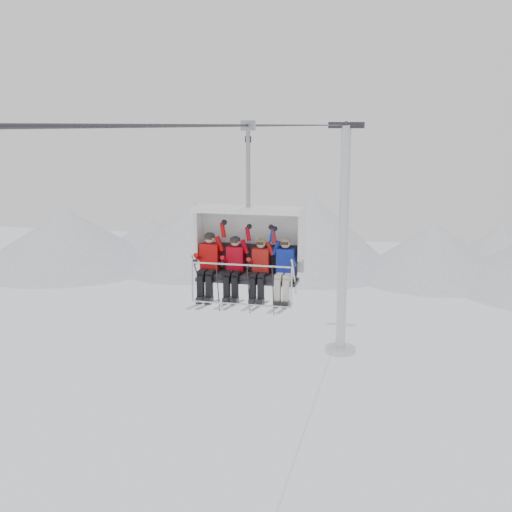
% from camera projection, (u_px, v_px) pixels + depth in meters
% --- Properties ---
extents(ridgeline, '(72.00, 21.00, 7.00)m').
position_uv_depth(ridgeline, '(347.00, 244.00, 57.26)').
color(ridgeline, silver).
rests_on(ridgeline, ground).
extents(lift_tower_right, '(2.00, 1.80, 13.48)m').
position_uv_depth(lift_tower_right, '(343.00, 257.00, 37.19)').
color(lift_tower_right, silver).
rests_on(lift_tower_right, ground).
extents(haul_cable, '(0.06, 50.00, 0.06)m').
position_uv_depth(haul_cable, '(256.00, 125.00, 14.70)').
color(haul_cable, '#29292E').
rests_on(haul_cable, lift_tower_left).
extents(chairlift_carrier, '(2.45, 1.17, 3.98)m').
position_uv_depth(chairlift_carrier, '(250.00, 242.00, 14.63)').
color(chairlift_carrier, black).
rests_on(chairlift_carrier, haul_cable).
extents(skier_far_left, '(0.42, 1.69, 1.67)m').
position_uv_depth(skier_far_left, '(209.00, 263.00, 14.63)').
color(skier_far_left, '#C10B0B').
rests_on(skier_far_left, chairlift_carrier).
extents(skier_center_left, '(0.39, 1.69, 1.57)m').
position_uv_depth(skier_center_left, '(234.00, 265.00, 14.49)').
color(skier_center_left, '#B90416').
rests_on(skier_center_left, chairlift_carrier).
extents(skier_center_right, '(0.38, 1.69, 1.54)m').
position_uv_depth(skier_center_right, '(260.00, 267.00, 14.36)').
color(skier_center_right, '#B11713').
rests_on(skier_center_right, chairlift_carrier).
extents(skier_far_right, '(0.39, 1.69, 1.58)m').
position_uv_depth(skier_far_right, '(285.00, 268.00, 14.23)').
color(skier_far_right, '#122497').
rests_on(skier_far_right, chairlift_carrier).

